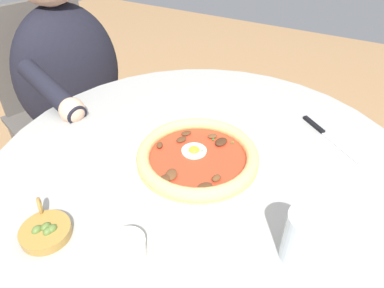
{
  "coord_description": "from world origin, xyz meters",
  "views": [
    {
      "loc": [
        -0.54,
        -0.25,
        1.25
      ],
      "look_at": [
        0.01,
        0.04,
        0.76
      ],
      "focal_mm": 32.96,
      "sensor_mm": 36.0,
      "label": 1
    }
  ],
  "objects_px": {
    "fork_utensil": "(237,91)",
    "dining_table": "(203,208)",
    "ramekin_capers": "(128,247)",
    "diner_person": "(80,120)",
    "pizza_on_plate": "(198,157)",
    "cafe_chair_diner": "(61,97)",
    "olive_pan": "(46,231)",
    "steak_knife": "(322,132)",
    "water_glass": "(303,240)"
  },
  "relations": [
    {
      "from": "water_glass",
      "to": "diner_person",
      "type": "height_order",
      "value": "diner_person"
    },
    {
      "from": "water_glass",
      "to": "olive_pan",
      "type": "distance_m",
      "value": 0.45
    },
    {
      "from": "steak_knife",
      "to": "diner_person",
      "type": "bearing_deg",
      "value": 90.55
    },
    {
      "from": "pizza_on_plate",
      "to": "diner_person",
      "type": "relative_size",
      "value": 0.29
    },
    {
      "from": "fork_utensil",
      "to": "cafe_chair_diner",
      "type": "distance_m",
      "value": 0.74
    },
    {
      "from": "ramekin_capers",
      "to": "cafe_chair_diner",
      "type": "xyz_separation_m",
      "value": [
        0.57,
        0.77,
        -0.21
      ]
    },
    {
      "from": "ramekin_capers",
      "to": "olive_pan",
      "type": "bearing_deg",
      "value": 102.98
    },
    {
      "from": "pizza_on_plate",
      "to": "water_glass",
      "type": "bearing_deg",
      "value": -117.0
    },
    {
      "from": "dining_table",
      "to": "water_glass",
      "type": "height_order",
      "value": "water_glass"
    },
    {
      "from": "water_glass",
      "to": "olive_pan",
      "type": "relative_size",
      "value": 0.96
    },
    {
      "from": "steak_knife",
      "to": "fork_utensil",
      "type": "distance_m",
      "value": 0.29
    },
    {
      "from": "cafe_chair_diner",
      "to": "ramekin_capers",
      "type": "bearing_deg",
      "value": -126.5
    },
    {
      "from": "fork_utensil",
      "to": "diner_person",
      "type": "relative_size",
      "value": 0.16
    },
    {
      "from": "olive_pan",
      "to": "ramekin_capers",
      "type": "bearing_deg",
      "value": -77.02
    },
    {
      "from": "steak_knife",
      "to": "diner_person",
      "type": "relative_size",
      "value": 0.15
    },
    {
      "from": "ramekin_capers",
      "to": "fork_utensil",
      "type": "xyz_separation_m",
      "value": [
        0.62,
        0.05,
        -0.02
      ]
    },
    {
      "from": "pizza_on_plate",
      "to": "ramekin_capers",
      "type": "bearing_deg",
      "value": -179.22
    },
    {
      "from": "pizza_on_plate",
      "to": "ramekin_capers",
      "type": "distance_m",
      "value": 0.27
    },
    {
      "from": "water_glass",
      "to": "olive_pan",
      "type": "xyz_separation_m",
      "value": [
        -0.17,
        0.42,
        -0.03
      ]
    },
    {
      "from": "steak_knife",
      "to": "water_glass",
      "type": "bearing_deg",
      "value": -174.34
    },
    {
      "from": "pizza_on_plate",
      "to": "diner_person",
      "type": "bearing_deg",
      "value": 68.63
    },
    {
      "from": "pizza_on_plate",
      "to": "cafe_chair_diner",
      "type": "distance_m",
      "value": 0.85
    },
    {
      "from": "diner_person",
      "to": "cafe_chair_diner",
      "type": "height_order",
      "value": "diner_person"
    },
    {
      "from": "water_glass",
      "to": "cafe_chair_diner",
      "type": "relative_size",
      "value": 0.11
    },
    {
      "from": "water_glass",
      "to": "dining_table",
      "type": "bearing_deg",
      "value": 61.33
    },
    {
      "from": "dining_table",
      "to": "steak_knife",
      "type": "xyz_separation_m",
      "value": [
        0.25,
        -0.21,
        0.14
      ]
    },
    {
      "from": "diner_person",
      "to": "steak_knife",
      "type": "bearing_deg",
      "value": -89.45
    },
    {
      "from": "pizza_on_plate",
      "to": "steak_knife",
      "type": "relative_size",
      "value": 1.95
    },
    {
      "from": "dining_table",
      "to": "cafe_chair_diner",
      "type": "height_order",
      "value": "cafe_chair_diner"
    },
    {
      "from": "dining_table",
      "to": "pizza_on_plate",
      "type": "height_order",
      "value": "pizza_on_plate"
    },
    {
      "from": "steak_knife",
      "to": "ramekin_capers",
      "type": "xyz_separation_m",
      "value": [
        -0.52,
        0.22,
        0.02
      ]
    },
    {
      "from": "olive_pan",
      "to": "diner_person",
      "type": "bearing_deg",
      "value": 40.63
    },
    {
      "from": "ramekin_capers",
      "to": "diner_person",
      "type": "distance_m",
      "value": 0.85
    },
    {
      "from": "fork_utensil",
      "to": "dining_table",
      "type": "bearing_deg",
      "value": -169.77
    },
    {
      "from": "ramekin_capers",
      "to": "fork_utensil",
      "type": "relative_size",
      "value": 0.33
    },
    {
      "from": "fork_utensil",
      "to": "cafe_chair_diner",
      "type": "height_order",
      "value": "cafe_chair_diner"
    },
    {
      "from": "diner_person",
      "to": "dining_table",
      "type": "bearing_deg",
      "value": -110.82
    },
    {
      "from": "water_glass",
      "to": "steak_knife",
      "type": "bearing_deg",
      "value": 5.66
    },
    {
      "from": "olive_pan",
      "to": "fork_utensil",
      "type": "bearing_deg",
      "value": -9.46
    },
    {
      "from": "water_glass",
      "to": "fork_utensil",
      "type": "bearing_deg",
      "value": 32.61
    },
    {
      "from": "water_glass",
      "to": "steak_knife",
      "type": "xyz_separation_m",
      "value": [
        0.39,
        0.04,
        -0.04
      ]
    },
    {
      "from": "olive_pan",
      "to": "diner_person",
      "type": "distance_m",
      "value": 0.76
    },
    {
      "from": "dining_table",
      "to": "cafe_chair_diner",
      "type": "relative_size",
      "value": 1.11
    },
    {
      "from": "steak_knife",
      "to": "fork_utensil",
      "type": "bearing_deg",
      "value": 70.39
    },
    {
      "from": "pizza_on_plate",
      "to": "ramekin_capers",
      "type": "height_order",
      "value": "pizza_on_plate"
    },
    {
      "from": "pizza_on_plate",
      "to": "water_glass",
      "type": "xyz_separation_m",
      "value": [
        -0.13,
        -0.26,
        0.03
      ]
    },
    {
      "from": "pizza_on_plate",
      "to": "diner_person",
      "type": "distance_m",
      "value": 0.71
    },
    {
      "from": "diner_person",
      "to": "pizza_on_plate",
      "type": "bearing_deg",
      "value": -111.37
    },
    {
      "from": "ramekin_capers",
      "to": "cafe_chair_diner",
      "type": "distance_m",
      "value": 0.98
    },
    {
      "from": "water_glass",
      "to": "fork_utensil",
      "type": "distance_m",
      "value": 0.58
    }
  ]
}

